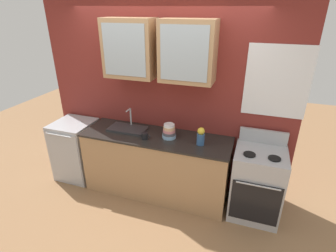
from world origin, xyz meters
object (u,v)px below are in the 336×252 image
object	(u,v)px
stove_range	(257,184)
sink_faucet	(128,128)
cup_near_sink	(145,136)
dishwasher	(76,149)
bowl_stack	(169,131)
vase	(201,136)

from	to	relation	value
stove_range	sink_faucet	world-z (taller)	sink_faucet
cup_near_sink	dishwasher	bearing A→B (deg)	174.20
bowl_stack	cup_near_sink	world-z (taller)	bowl_stack
sink_faucet	stove_range	bearing A→B (deg)	-1.73
dishwasher	bowl_stack	bearing A→B (deg)	0.79
cup_near_sink	bowl_stack	bearing A→B (deg)	27.28
stove_range	vase	size ratio (longest dim) A/B	4.72
bowl_stack	dishwasher	world-z (taller)	bowl_stack
sink_faucet	cup_near_sink	size ratio (longest dim) A/B	4.47
stove_range	vase	distance (m)	0.93
stove_range	sink_faucet	xyz separation A→B (m)	(-1.80, 0.05, 0.47)
stove_range	cup_near_sink	xyz separation A→B (m)	(-1.46, -0.13, 0.49)
sink_faucet	vase	distance (m)	1.07
bowl_stack	vase	xyz separation A→B (m)	(0.43, -0.05, 0.03)
stove_range	cup_near_sink	distance (m)	1.54
cup_near_sink	vase	bearing A→B (deg)	7.33
stove_range	bowl_stack	xyz separation A→B (m)	(-1.17, 0.02, 0.54)
stove_range	dishwasher	bearing A→B (deg)	-179.91
stove_range	bowl_stack	world-z (taller)	bowl_stack
cup_near_sink	dishwasher	distance (m)	1.34
stove_range	sink_faucet	size ratio (longest dim) A/B	2.06
stove_range	vase	bearing A→B (deg)	-177.07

